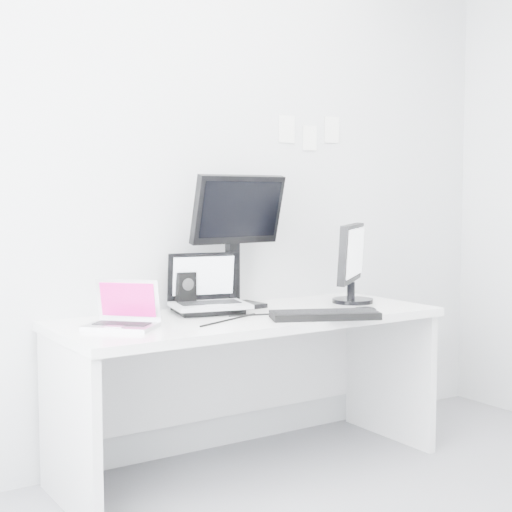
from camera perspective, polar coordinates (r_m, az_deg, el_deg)
name	(u,v)px	position (r m, az deg, el deg)	size (l,w,h in m)	color
back_wall	(212,180)	(3.75, -3.37, 5.71)	(3.60, 3.60, 0.00)	silver
desk	(250,392)	(3.57, -0.45, -10.21)	(1.80, 0.70, 0.73)	white
macbook	(121,303)	(3.16, -10.17, -3.54)	(0.28, 0.21, 0.21)	#AAABAF
speaker	(183,291)	(3.61, -5.49, -2.65)	(0.09, 0.09, 0.19)	black
dell_laptop	(210,283)	(3.50, -3.48, -2.03)	(0.34, 0.27, 0.29)	silver
rear_monitor	(236,240)	(3.65, -1.52, 1.21)	(0.49, 0.18, 0.66)	black
samsung_monitor	(353,262)	(3.87, 7.32, -0.46)	(0.45, 0.21, 0.42)	black
keyboard	(325,315)	(3.39, 5.20, -4.44)	(0.48, 0.17, 0.03)	black
mouse	(364,310)	(3.53, 8.17, -4.06)	(0.12, 0.07, 0.04)	black
wall_note_0	(287,129)	(4.00, 2.33, 9.53)	(0.10, 0.00, 0.14)	white
wall_note_1	(310,138)	(4.09, 4.07, 8.85)	(0.09, 0.00, 0.13)	white
wall_note_2	(332,130)	(4.18, 5.73, 9.43)	(0.10, 0.00, 0.14)	white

